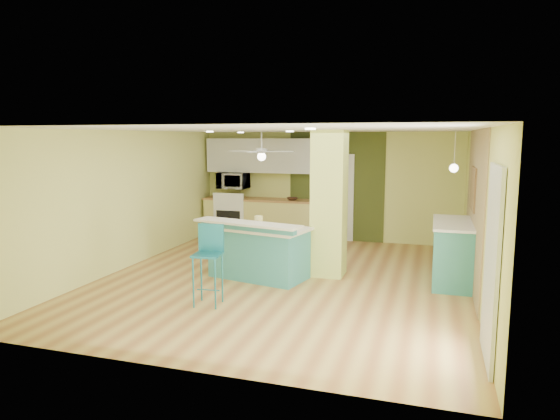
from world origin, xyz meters
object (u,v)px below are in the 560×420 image
object	(u,v)px
fruit_bowl	(292,199)
canister	(259,221)
peninsula	(258,251)
bar_stool	(209,251)
side_counter	(453,252)

from	to	relation	value
fruit_bowl	canister	xyz separation A→B (m)	(0.27, -3.07, -0.01)
peninsula	bar_stool	world-z (taller)	bar_stool
peninsula	side_counter	bearing A→B (deg)	25.01
bar_stool	side_counter	distance (m)	4.02
bar_stool	canister	distance (m)	1.59
peninsula	side_counter	size ratio (longest dim) A/B	1.25
side_counter	peninsula	bearing A→B (deg)	-167.33
peninsula	canister	xyz separation A→B (m)	(-0.03, 0.10, 0.50)
peninsula	fruit_bowl	bearing A→B (deg)	107.81
bar_stool	fruit_bowl	distance (m)	4.65
peninsula	fruit_bowl	xyz separation A→B (m)	(-0.30, 3.17, 0.50)
side_counter	fruit_bowl	bearing A→B (deg)	144.48
side_counter	canister	size ratio (longest dim) A/B	9.18
peninsula	bar_stool	xyz separation A→B (m)	(-0.22, -1.47, 0.30)
bar_stool	fruit_bowl	bearing A→B (deg)	85.13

